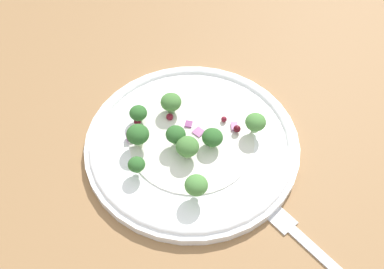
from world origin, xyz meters
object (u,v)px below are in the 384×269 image
broccoli_floret_2 (256,122)px  fork (322,256)px  broccoli_floret_0 (171,102)px  plate (192,143)px  broccoli_floret_1 (138,135)px

broccoli_floret_2 → fork: size_ratio=0.15×
broccoli_floret_0 → broccoli_floret_2: bearing=-70.0°
broccoli_floret_0 → fork: (-5.03, -26.24, -2.89)cm
plate → broccoli_floret_0: (2.20, 5.36, 2.28)cm
broccoli_floret_2 → fork: 18.11cm
broccoli_floret_0 → broccoli_floret_1: broccoli_floret_1 is taller
fork → plate: bearing=82.3°
broccoli_floret_1 → fork: 26.01cm
broccoli_floret_0 → broccoli_floret_1: bearing=-175.8°
fork → broccoli_floret_1: bearing=94.4°
plate → broccoli_floret_1: (-4.78, 4.86, 2.69)cm
broccoli_floret_0 → fork: size_ratio=0.15×
broccoli_floret_0 → fork: broccoli_floret_0 is taller
broccoli_floret_2 → fork: broccoli_floret_2 is taller
plate → broccoli_floret_0: broccoli_floret_0 is taller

